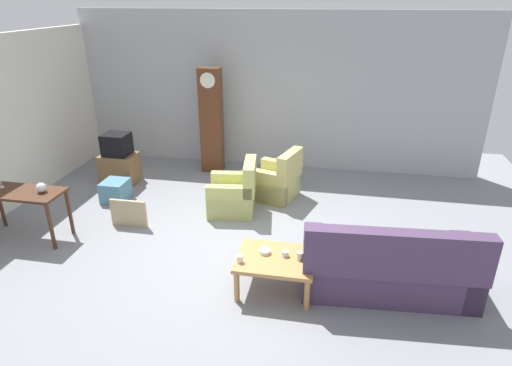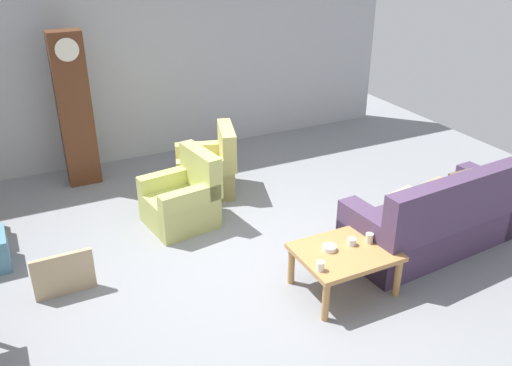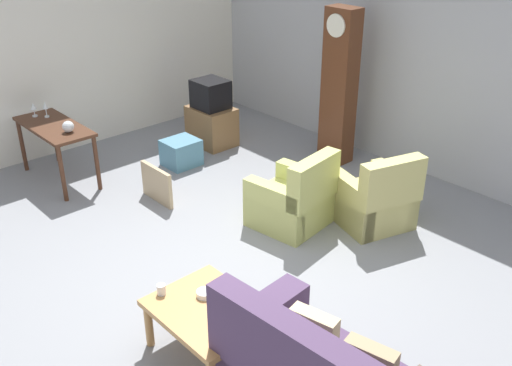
{
  "view_description": "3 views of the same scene",
  "coord_description": "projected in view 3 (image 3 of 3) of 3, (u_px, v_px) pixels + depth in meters",
  "views": [
    {
      "loc": [
        1.29,
        -5.3,
        3.44
      ],
      "look_at": [
        0.16,
        0.63,
        0.81
      ],
      "focal_mm": 30.3,
      "sensor_mm": 36.0,
      "label": 1
    },
    {
      "loc": [
        -2.1,
        -4.46,
        3.39
      ],
      "look_at": [
        0.22,
        0.25,
        0.85
      ],
      "focal_mm": 37.73,
      "sensor_mm": 36.0,
      "label": 2
    },
    {
      "loc": [
        3.7,
        -3.05,
        3.48
      ],
      "look_at": [
        0.03,
        0.29,
        0.98
      ],
      "focal_mm": 40.78,
      "sensor_mm": 36.0,
      "label": 3
    }
  ],
  "objects": [
    {
      "name": "ground_plane",
      "position": [
        233.0,
        278.0,
        5.84
      ],
      "size": [
        10.4,
        10.4,
        0.0
      ],
      "primitive_type": "plane",
      "color": "gray"
    },
    {
      "name": "garage_door_wall",
      "position": [
        449.0,
        58.0,
        7.28
      ],
      "size": [
        8.4,
        0.16,
        3.2
      ],
      "primitive_type": "cube",
      "color": "#ADAFB5",
      "rests_on": "ground_plane"
    },
    {
      "name": "pegboard_wall_left",
      "position": [
        61.0,
        52.0,
        8.21
      ],
      "size": [
        0.12,
        6.4,
        2.88
      ],
      "primitive_type": "cube",
      "color": "silver",
      "rests_on": "ground_plane"
    },
    {
      "name": "armchair_olive_near",
      "position": [
        293.0,
        202.0,
        6.63
      ],
      "size": [
        0.89,
        0.86,
        0.92
      ],
      "color": "#B7BC66",
      "rests_on": "ground_plane"
    },
    {
      "name": "armchair_olive_far",
      "position": [
        375.0,
        201.0,
        6.65
      ],
      "size": [
        0.98,
        0.96,
        0.92
      ],
      "color": "#C8C06F",
      "rests_on": "ground_plane"
    },
    {
      "name": "coffee_table_wood",
      "position": [
        210.0,
        315.0,
        4.72
      ],
      "size": [
        0.96,
        0.76,
        0.47
      ],
      "color": "#B27F47",
      "rests_on": "ground_plane"
    },
    {
      "name": "console_table_dark",
      "position": [
        55.0,
        133.0,
        7.54
      ],
      "size": [
        1.3,
        0.56,
        0.78
      ],
      "color": "#472819",
      "rests_on": "ground_plane"
    },
    {
      "name": "grandfather_clock",
      "position": [
        339.0,
        87.0,
        7.94
      ],
      "size": [
        0.44,
        0.3,
        2.15
      ],
      "color": "#562D19",
      "rests_on": "ground_plane"
    },
    {
      "name": "tv_stand_cabinet",
      "position": [
        212.0,
        126.0,
        8.8
      ],
      "size": [
        0.68,
        0.52,
        0.58
      ],
      "primitive_type": "cube",
      "color": "brown",
      "rests_on": "ground_plane"
    },
    {
      "name": "tv_crt",
      "position": [
        211.0,
        94.0,
        8.58
      ],
      "size": [
        0.48,
        0.44,
        0.42
      ],
      "primitive_type": "cube",
      "color": "black",
      "rests_on": "tv_stand_cabinet"
    },
    {
      "name": "framed_picture_leaning",
      "position": [
        157.0,
        184.0,
        7.19
      ],
      "size": [
        0.6,
        0.05,
        0.46
      ],
      "primitive_type": "cube",
      "color": "tan",
      "rests_on": "ground_plane"
    },
    {
      "name": "storage_box_blue",
      "position": [
        181.0,
        152.0,
        8.17
      ],
      "size": [
        0.43,
        0.47,
        0.37
      ],
      "primitive_type": "cube",
      "color": "teal",
      "rests_on": "ground_plane"
    },
    {
      "name": "glass_dome_cloche",
      "position": [
        68.0,
        127.0,
        7.23
      ],
      "size": [
        0.15,
        0.15,
        0.15
      ],
      "primitive_type": "sphere",
      "color": "silver",
      "rests_on": "console_table_dark"
    },
    {
      "name": "cup_white_porcelain",
      "position": [
        161.0,
        289.0,
        4.83
      ],
      "size": [
        0.08,
        0.08,
        0.09
      ],
      "primitive_type": "cylinder",
      "color": "white",
      "rests_on": "coffee_table_wood"
    },
    {
      "name": "cup_blue_rimmed",
      "position": [
        223.0,
        308.0,
        4.63
      ],
      "size": [
        0.09,
        0.09,
        0.07
      ],
      "primitive_type": "cylinder",
      "color": "silver",
      "rests_on": "coffee_table_wood"
    },
    {
      "name": "cup_cream_tall",
      "position": [
        234.0,
        320.0,
        4.48
      ],
      "size": [
        0.08,
        0.08,
        0.1
      ],
      "primitive_type": "cylinder",
      "color": "beige",
      "rests_on": "coffee_table_wood"
    },
    {
      "name": "bowl_white_stacked",
      "position": [
        205.0,
        294.0,
        4.82
      ],
      "size": [
        0.14,
        0.14,
        0.05
      ],
      "primitive_type": "cylinder",
      "color": "white",
      "rests_on": "coffee_table_wood"
    },
    {
      "name": "wine_glass_tall",
      "position": [
        33.0,
        108.0,
        7.71
      ],
      "size": [
        0.07,
        0.07,
        0.19
      ],
      "color": "silver",
      "rests_on": "console_table_dark"
    },
    {
      "name": "wine_glass_mid",
      "position": [
        45.0,
        107.0,
        7.68
      ],
      "size": [
        0.07,
        0.07,
        0.22
      ],
      "color": "silver",
      "rests_on": "console_table_dark"
    }
  ]
}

